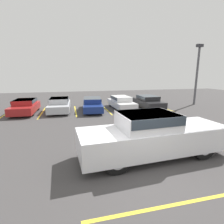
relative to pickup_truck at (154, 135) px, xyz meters
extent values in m
plane|color=#423F3F|center=(-0.88, -0.95, -0.95)|extent=(60.00, 60.00, 0.00)
cube|color=yellow|center=(-8.77, 10.21, -0.95)|extent=(0.12, 5.05, 0.01)
cube|color=yellow|center=(-5.81, 10.21, -0.95)|extent=(0.12, 5.05, 0.01)
cube|color=yellow|center=(-2.84, 10.21, -0.95)|extent=(0.12, 5.05, 0.01)
cube|color=yellow|center=(0.13, 10.21, -0.95)|extent=(0.12, 5.05, 0.01)
cube|color=yellow|center=(3.10, 10.21, -0.95)|extent=(0.12, 5.05, 0.01)
cube|color=yellow|center=(6.07, 10.21, -0.95)|extent=(0.12, 5.05, 0.01)
cube|color=yellow|center=(-0.01, -2.75, -0.95)|extent=(6.38, 0.12, 0.01)
cube|color=silver|center=(-0.01, 0.00, -0.18)|extent=(6.30, 2.32, 0.98)
cube|color=silver|center=(-0.32, -0.02, 0.63)|extent=(2.33, 1.93, 0.64)
cube|color=#2D3842|center=(-0.32, -0.02, 0.77)|extent=(2.29, 1.99, 0.35)
cube|color=silver|center=(1.93, 0.11, 0.26)|extent=(2.40, 2.01, 0.14)
cube|color=silver|center=(3.00, 0.18, -0.55)|extent=(0.32, 2.01, 0.28)
cylinder|color=black|center=(1.79, 0.92, -0.48)|extent=(0.97, 0.35, 0.95)
cylinder|color=#ADADB2|center=(1.79, 0.92, -0.48)|extent=(0.54, 0.34, 0.52)
cylinder|color=black|center=(1.89, -0.70, -0.48)|extent=(0.97, 0.35, 0.95)
cylinder|color=#ADADB2|center=(1.89, -0.70, -0.48)|extent=(0.54, 0.34, 0.52)
cylinder|color=black|center=(-1.92, 0.70, -0.48)|extent=(0.97, 0.35, 0.95)
cylinder|color=#ADADB2|center=(-1.92, 0.70, -0.48)|extent=(0.54, 0.34, 0.52)
cylinder|color=black|center=(-1.82, -0.92, -0.48)|extent=(0.97, 0.35, 0.95)
cylinder|color=#ADADB2|center=(-1.82, -0.92, -0.48)|extent=(0.54, 0.34, 0.52)
cube|color=maroon|center=(-7.18, 10.28, -0.46)|extent=(1.93, 4.26, 0.61)
cube|color=maroon|center=(-7.18, 10.36, 0.06)|extent=(1.67, 2.23, 0.43)
cube|color=#2D3842|center=(-7.18, 10.36, 0.14)|extent=(1.74, 2.19, 0.26)
cylinder|color=black|center=(-6.41, 9.03, -0.62)|extent=(0.23, 0.68, 0.67)
cylinder|color=#ADADB2|center=(-6.41, 9.03, -0.62)|extent=(0.24, 0.38, 0.37)
cylinder|color=black|center=(-8.00, 9.07, -0.62)|extent=(0.23, 0.68, 0.67)
cylinder|color=#ADADB2|center=(-8.00, 9.07, -0.62)|extent=(0.24, 0.38, 0.37)
cylinder|color=black|center=(-6.36, 11.49, -0.62)|extent=(0.23, 0.68, 0.67)
cylinder|color=#ADADB2|center=(-6.36, 11.49, -0.62)|extent=(0.24, 0.38, 0.37)
cylinder|color=black|center=(-7.95, 11.52, -0.62)|extent=(0.23, 0.68, 0.67)
cylinder|color=#ADADB2|center=(-7.95, 11.52, -0.62)|extent=(0.24, 0.38, 0.37)
cube|color=#B7BABF|center=(-4.26, 10.35, -0.48)|extent=(1.99, 4.33, 0.62)
cube|color=#B7BABF|center=(-4.26, 10.44, 0.07)|extent=(1.70, 2.28, 0.47)
cube|color=#2D3842|center=(-4.26, 10.44, 0.16)|extent=(1.77, 2.23, 0.28)
cylinder|color=black|center=(-3.52, 9.08, -0.65)|extent=(0.26, 0.61, 0.61)
cylinder|color=#ADADB2|center=(-3.52, 9.08, -0.65)|extent=(0.26, 0.34, 0.33)
cylinder|color=black|center=(-5.09, 9.14, -0.65)|extent=(0.26, 0.61, 0.61)
cylinder|color=#ADADB2|center=(-5.09, 9.14, -0.65)|extent=(0.26, 0.34, 0.33)
cylinder|color=black|center=(-3.43, 11.56, -0.65)|extent=(0.26, 0.61, 0.61)
cylinder|color=#ADADB2|center=(-3.43, 11.56, -0.65)|extent=(0.26, 0.34, 0.33)
cylinder|color=black|center=(-5.01, 11.62, -0.65)|extent=(0.26, 0.61, 0.61)
cylinder|color=#ADADB2|center=(-5.01, 11.62, -0.65)|extent=(0.26, 0.34, 0.33)
cube|color=navy|center=(-1.24, 10.09, -0.48)|extent=(2.15, 4.92, 0.58)
cube|color=navy|center=(-1.23, 10.18, 0.03)|extent=(1.74, 2.62, 0.44)
cube|color=#2D3842|center=(-1.23, 10.18, 0.12)|extent=(1.80, 2.57, 0.26)
cylinder|color=black|center=(-0.64, 8.64, -0.63)|extent=(0.29, 0.67, 0.65)
cylinder|color=#ADADB2|center=(-0.64, 8.64, -0.63)|extent=(0.27, 0.38, 0.36)
cylinder|color=black|center=(-2.09, 8.78, -0.63)|extent=(0.29, 0.67, 0.65)
cylinder|color=#ADADB2|center=(-2.09, 8.78, -0.63)|extent=(0.27, 0.38, 0.36)
cylinder|color=black|center=(-0.38, 11.40, -0.63)|extent=(0.29, 0.67, 0.65)
cylinder|color=#ADADB2|center=(-0.38, 11.40, -0.63)|extent=(0.27, 0.38, 0.36)
cylinder|color=black|center=(-1.83, 11.54, -0.63)|extent=(0.29, 0.67, 0.65)
cylinder|color=#ADADB2|center=(-1.83, 11.54, -0.63)|extent=(0.27, 0.38, 0.36)
cube|color=silver|center=(1.74, 10.41, -0.49)|extent=(1.93, 4.48, 0.58)
cube|color=silver|center=(1.74, 10.50, 0.03)|extent=(1.64, 2.35, 0.47)
cube|color=#2D3842|center=(1.74, 10.50, 0.13)|extent=(1.71, 2.31, 0.28)
cylinder|color=black|center=(2.54, 9.16, -0.64)|extent=(0.25, 0.64, 0.63)
cylinder|color=#ADADB2|center=(2.54, 9.16, -0.64)|extent=(0.25, 0.35, 0.34)
cylinder|color=black|center=(1.03, 9.10, -0.64)|extent=(0.25, 0.64, 0.63)
cylinder|color=#ADADB2|center=(1.03, 9.10, -0.64)|extent=(0.25, 0.35, 0.34)
cylinder|color=black|center=(2.44, 11.72, -0.64)|extent=(0.25, 0.64, 0.63)
cylinder|color=#ADADB2|center=(2.44, 11.72, -0.64)|extent=(0.25, 0.35, 0.34)
cylinder|color=black|center=(0.94, 11.66, -0.64)|extent=(0.25, 0.64, 0.63)
cylinder|color=#ADADB2|center=(0.94, 11.66, -0.64)|extent=(0.25, 0.35, 0.34)
cube|color=#232326|center=(4.46, 10.01, -0.45)|extent=(1.83, 4.45, 0.65)
cube|color=#232326|center=(4.46, 10.09, 0.08)|extent=(1.61, 2.31, 0.42)
cube|color=#2D3842|center=(4.46, 10.09, 0.17)|extent=(1.68, 2.27, 0.25)
cylinder|color=black|center=(5.24, 8.72, -0.63)|extent=(0.22, 0.65, 0.65)
cylinder|color=#ADADB2|center=(5.24, 8.72, -0.63)|extent=(0.23, 0.36, 0.36)
cylinder|color=black|center=(3.67, 8.72, -0.63)|extent=(0.22, 0.65, 0.65)
cylinder|color=#ADADB2|center=(3.67, 8.72, -0.63)|extent=(0.23, 0.36, 0.36)
cylinder|color=black|center=(5.25, 11.29, -0.63)|extent=(0.22, 0.65, 0.65)
cylinder|color=#ADADB2|center=(5.25, 11.29, -0.63)|extent=(0.23, 0.36, 0.36)
cylinder|color=black|center=(3.68, 11.30, -0.63)|extent=(0.22, 0.65, 0.65)
cylinder|color=#ADADB2|center=(3.68, 11.30, -0.63)|extent=(0.23, 0.36, 0.36)
cylinder|color=#515156|center=(10.52, 10.69, 2.16)|extent=(0.23, 0.23, 6.24)
cube|color=#333338|center=(10.52, 10.69, 5.43)|extent=(0.70, 0.36, 0.30)
camera|label=1|loc=(-3.32, -6.27, 2.48)|focal=28.00mm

